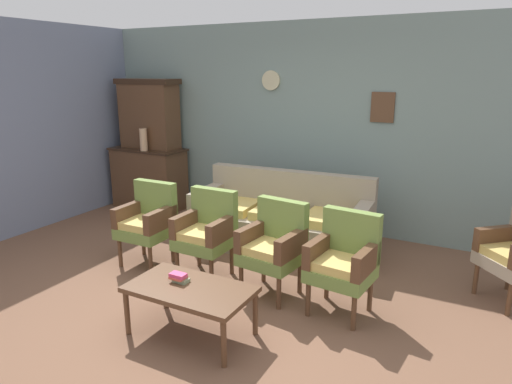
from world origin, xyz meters
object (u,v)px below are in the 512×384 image
Objects in this scene: armchair_row_middle at (148,220)px; armchair_by_doorway at (274,244)px; floral_couch at (282,222)px; armchair_near_cabinet at (344,259)px; vase_on_cabinet at (143,140)px; armchair_near_couch_end at (207,230)px; side_cabinet at (149,178)px; book_stack_on_table at (179,278)px; coffee_table at (190,292)px.

armchair_row_middle and armchair_by_doorway have the same top height.
armchair_near_cabinet is at bearing -45.17° from floral_couch.
vase_on_cabinet reaches higher than floral_couch.
armchair_near_couch_end is at bearing -109.02° from floral_couch.
side_cabinet is at bearing 116.97° from vase_on_cabinet.
armchair_row_middle is 1.46m from book_stack_on_table.
floral_couch and armchair_near_couch_end have the same top height.
armchair_by_doorway is at bearing 66.55° from book_stack_on_table.
coffee_table is at bearing -43.37° from vase_on_cabinet.
floral_couch is 2.37× the size of armchair_near_cabinet.
side_cabinet is at bearing 150.57° from armchair_by_doorway.
armchair_row_middle is at bearing -177.39° from armchair_near_couch_end.
side_cabinet is at bearing 155.04° from armchair_near_cabinet.
armchair_by_doorway reaches higher than book_stack_on_table.
armchair_near_couch_end is (-0.36, -1.05, 0.17)m from floral_couch.
armchair_row_middle is at bearing 179.32° from armchair_near_cabinet.
floral_couch and armchair_row_middle have the same top height.
floral_couch is 2.37× the size of armchair_near_couch_end.
side_cabinet is at bearing 134.51° from book_stack_on_table.
armchair_near_couch_end is at bearing 2.61° from armchair_row_middle.
floral_couch is (2.44, -0.40, -0.77)m from vase_on_cabinet.
coffee_table is at bearing -44.44° from side_cabinet.
floral_couch is at bearing 111.18° from armchair_by_doorway.
book_stack_on_table is at bearing -44.45° from vase_on_cabinet.
vase_on_cabinet is (0.09, -0.18, 0.63)m from side_cabinet.
armchair_near_cabinet is at bearing 39.55° from book_stack_on_table.
armchair_near_cabinet is at bearing -0.68° from armchair_row_middle.
side_cabinet is 3.64m from book_stack_on_table.
armchair_row_middle is at bearing 142.75° from coffee_table.
side_cabinet is 3.51× the size of vase_on_cabinet.
armchair_near_couch_end is 1.00× the size of armchair_near_cabinet.
book_stack_on_table is (-0.40, -0.93, -0.04)m from armchair_by_doorway.
side_cabinet is 2.71m from armchair_near_couch_end.
side_cabinet is 3.75m from coffee_table.
side_cabinet reaches higher than coffee_table.
book_stack_on_table reaches higher than coffee_table.
coffee_table is (2.68, -2.63, -0.09)m from side_cabinet.
coffee_table is at bearing -37.25° from armchair_row_middle.
armchair_by_doorway is 0.69m from armchair_near_cabinet.
side_cabinet is 7.76× the size of book_stack_on_table.
floral_couch is at bearing -9.22° from vase_on_cabinet.
side_cabinet is 1.28× the size of armchair_by_doorway.
armchair_near_couch_end is at bearing 117.17° from coffee_table.
armchair_row_middle reaches higher than book_stack_on_table.
book_stack_on_table is (2.46, -2.41, -0.64)m from vase_on_cabinet.
vase_on_cabinet is 2.59m from floral_couch.
coffee_table is 0.16m from book_stack_on_table.
armchair_by_doorway is (1.53, 0.00, 0.00)m from armchair_row_middle.
armchair_by_doorway is at bearing -29.43° from side_cabinet.
floral_couch is at bearing 94.10° from coffee_table.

